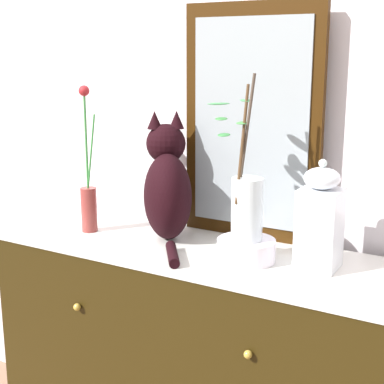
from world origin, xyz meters
The scene contains 8 objects.
wall_back centered at (0.00, 0.29, 1.30)m, with size 4.40×0.08×2.60m, color silver.
sideboard centered at (0.00, 0.00, 0.44)m, with size 1.38×0.44×0.88m.
mirror_leaning centered at (0.11, 0.19, 1.27)m, with size 0.48×0.03×0.76m.
cat_sitting centered at (-0.12, 0.05, 1.06)m, with size 0.33×0.40×0.42m.
vase_slim_green centered at (-0.39, -0.03, 1.01)m, with size 0.07×0.05×0.50m.
bowl_porcelain centered at (0.21, -0.03, 0.92)m, with size 0.18×0.18×0.07m, color white.
vase_glass_clear centered at (0.20, -0.03, 1.06)m, with size 0.18×0.15×0.49m.
jar_lidded_porcelain centered at (0.41, 0.02, 1.03)m, with size 0.11×0.11×0.32m.
Camera 1 is at (0.90, -1.55, 1.49)m, focal length 54.73 mm.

